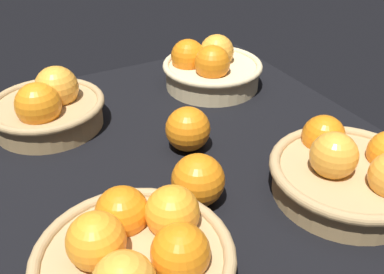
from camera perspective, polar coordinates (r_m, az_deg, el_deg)
market_tray at (r=79.51cm, az=0.31°, el=-3.19°), size 84.00×72.00×3.00cm
basket_far_right at (r=89.09cm, az=-18.11°, el=3.65°), size 22.09×22.09×11.44cm
basket_near_left at (r=72.21cm, az=19.79°, el=-4.14°), size 24.14×24.14×11.11cm
basket_near_right at (r=100.75cm, az=2.37°, el=8.88°), size 22.48×22.48×11.25cm
basket_far_left at (r=54.37cm, az=-7.21°, el=-15.49°), size 24.04×24.04×11.73cm
loose_orange_front_gap at (r=66.24cm, az=0.79°, el=-5.60°), size 8.13×8.13×8.13cm
loose_orange_back_gap at (r=78.33cm, az=-0.42°, el=1.07°), size 8.06×8.06×8.06cm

